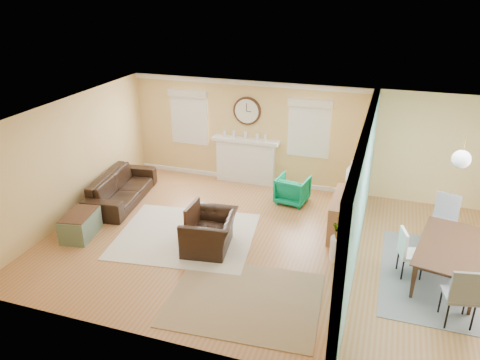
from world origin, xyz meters
name	(u,v)px	position (x,y,z in m)	size (l,w,h in m)	color
floor	(274,247)	(0.00, 0.00, 0.00)	(9.00, 9.00, 0.00)	#A66632
wall_back	(307,138)	(0.00, 3.00, 1.30)	(9.00, 0.02, 2.60)	#E3B96C
wall_front	(219,277)	(0.00, -3.00, 1.30)	(9.00, 0.02, 2.60)	#E3B96C
wall_left	(70,159)	(-4.50, 0.00, 1.30)	(0.02, 6.00, 2.60)	#E3B96C
ceiling	(278,118)	(0.00, 0.00, 2.60)	(9.00, 6.00, 0.02)	white
partition	(361,188)	(1.51, 0.28, 1.36)	(0.17, 6.00, 2.60)	#E3B96C
fireplace	(246,160)	(-1.50, 2.88, 0.60)	(1.70, 0.30, 1.17)	white
wall_clock	(247,111)	(-1.50, 2.97, 1.85)	(0.70, 0.07, 0.70)	#402619
window_left	(189,113)	(-3.05, 2.95, 1.66)	(1.05, 0.13, 1.42)	white
window_right	(309,124)	(0.05, 2.95, 1.66)	(1.05, 0.13, 1.42)	white
pendant	(461,159)	(3.00, 0.00, 2.20)	(0.30, 0.30, 0.55)	gold
rug_cream	(186,235)	(-1.82, -0.14, 0.01)	(2.72, 2.36, 0.01)	beige
rug_jute	(245,299)	(-0.05, -1.73, 0.01)	(2.44, 2.00, 0.01)	tan
rug_grey	(448,279)	(3.17, -0.07, 0.01)	(2.27, 2.84, 0.01)	slate
sofa	(121,188)	(-3.91, 0.88, 0.33)	(2.29, 0.90, 0.67)	black
eames_chair	(210,232)	(-1.17, -0.43, 0.35)	(1.09, 0.95, 0.71)	black
green_chair	(292,190)	(-0.10, 2.07, 0.32)	(0.68, 0.70, 0.64)	#017E63
trunk	(80,225)	(-3.84, -0.81, 0.25)	(0.68, 0.96, 0.51)	slate
credenza	(343,215)	(1.18, 1.01, 0.40)	(0.47, 1.37, 0.80)	#9E6C44
tv	(345,183)	(1.16, 1.01, 1.10)	(1.04, 0.14, 0.60)	black
garden_stool	(338,249)	(1.24, -0.06, 0.23)	(0.32, 0.32, 0.46)	white
potted_plant	(340,228)	(1.24, -0.06, 0.68)	(0.38, 0.33, 0.42)	#337F33
dining_table	(452,263)	(3.17, -0.07, 0.33)	(1.90, 1.06, 0.67)	#402619
dining_chair_n	(444,217)	(3.08, 1.12, 0.61)	(0.55, 0.55, 1.03)	slate
dining_chair_s	(461,289)	(3.16, -1.23, 0.60)	(0.53, 0.53, 1.02)	slate
dining_chair_w	(412,250)	(2.49, -0.15, 0.52)	(0.48, 0.48, 0.89)	white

